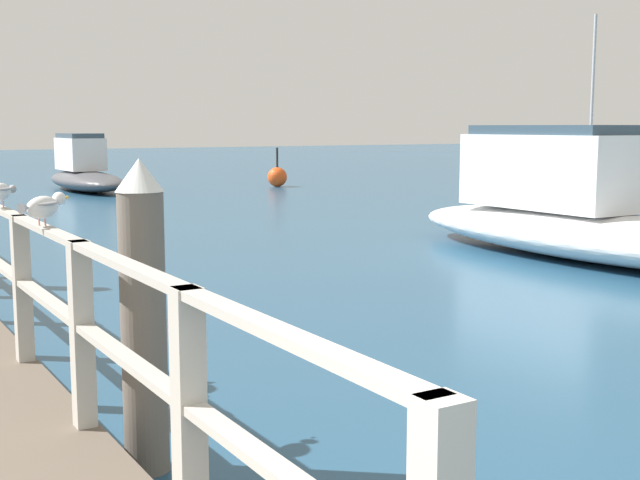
% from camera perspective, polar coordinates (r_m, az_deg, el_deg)
% --- Properties ---
extents(dock_piling_near, '(0.29, 0.29, 1.95)m').
position_cam_1_polar(dock_piling_near, '(5.23, -12.01, -5.16)').
color(dock_piling_near, '#6B6056').
rests_on(dock_piling_near, ground_plane).
extents(seagull_foreground, '(0.40, 0.33, 0.21)m').
position_cam_1_polar(seagull_foreground, '(5.84, -18.43, 2.24)').
color(seagull_foreground, white).
rests_on(seagull_foreground, pier_railing).
extents(boat_0, '(2.87, 4.85, 5.80)m').
position_cam_1_polar(boat_0, '(29.36, 18.43, 3.89)').
color(boat_0, navy).
rests_on(boat_0, ground_plane).
extents(boat_1, '(2.42, 7.71, 2.16)m').
position_cam_1_polar(boat_1, '(14.41, 17.19, 1.78)').
color(boat_1, white).
rests_on(boat_1, ground_plane).
extents(boat_3, '(1.83, 5.84, 1.91)m').
position_cam_1_polar(boat_3, '(29.13, -15.86, 4.53)').
color(boat_3, '#4C4C51').
rests_on(boat_3, ground_plane).
extents(channel_buoy, '(0.70, 0.70, 1.40)m').
position_cam_1_polar(channel_buoy, '(29.87, -2.95, 4.35)').
color(channel_buoy, '#E54C19').
rests_on(channel_buoy, ground_plane).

